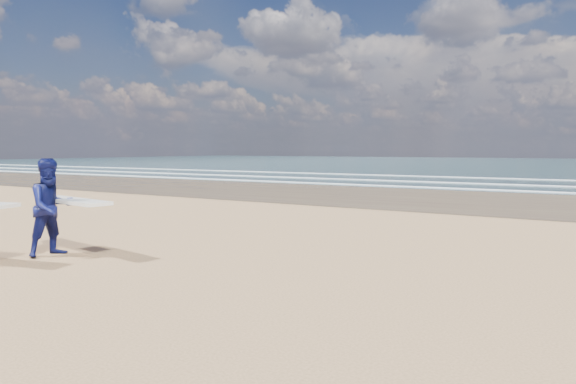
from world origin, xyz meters
The scene contains 1 object.
surfer_far centered at (1.60, 1.31, 0.99)m, with size 2.25×1.31×1.97m.
Camera 1 is at (10.97, -5.10, 2.16)m, focal length 32.00 mm.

